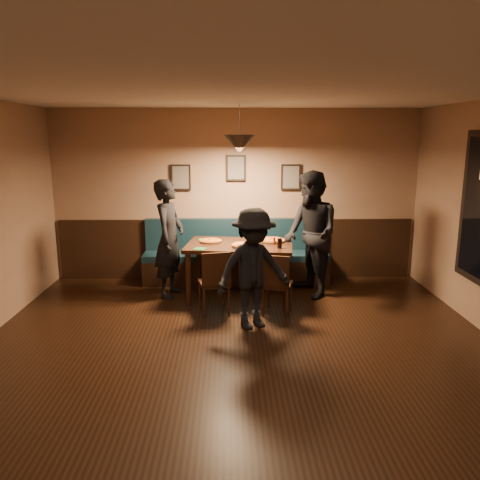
% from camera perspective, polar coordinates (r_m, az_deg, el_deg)
% --- Properties ---
extents(floor, '(7.00, 7.00, 0.00)m').
position_cam_1_polar(floor, '(4.97, 0.11, -15.99)').
color(floor, black).
rests_on(floor, ground).
extents(ceiling, '(7.00, 7.00, 0.00)m').
position_cam_1_polar(ceiling, '(4.40, 0.12, 18.13)').
color(ceiling, silver).
rests_on(ceiling, ground).
extents(wall_back, '(6.00, 0.00, 6.00)m').
position_cam_1_polar(wall_back, '(7.93, -0.49, 5.34)').
color(wall_back, '#8C704F').
rests_on(wall_back, ground).
extents(wainscot, '(5.88, 0.06, 1.00)m').
position_cam_1_polar(wainscot, '(8.06, -0.47, -1.05)').
color(wainscot, black).
rests_on(wainscot, ground).
extents(booth_bench, '(3.00, 0.60, 1.00)m').
position_cam_1_polar(booth_bench, '(7.80, -0.44, -1.50)').
color(booth_bench, '#0F232D').
rests_on(booth_bench, ground).
extents(picture_left, '(0.32, 0.04, 0.42)m').
position_cam_1_polar(picture_left, '(7.91, -7.07, 7.42)').
color(picture_left, black).
rests_on(picture_left, wall_back).
extents(picture_center, '(0.32, 0.04, 0.42)m').
position_cam_1_polar(picture_center, '(7.86, -0.49, 8.58)').
color(picture_center, black).
rests_on(picture_center, wall_back).
extents(picture_right, '(0.32, 0.04, 0.42)m').
position_cam_1_polar(picture_right, '(7.94, 6.08, 7.46)').
color(picture_right, black).
rests_on(picture_right, wall_back).
extents(pendant_lamp, '(0.44, 0.44, 0.25)m').
position_cam_1_polar(pendant_lamp, '(6.81, -0.06, 11.39)').
color(pendant_lamp, black).
rests_on(pendant_lamp, ceiling).
extents(dining_table, '(1.63, 1.15, 0.82)m').
position_cam_1_polar(dining_table, '(7.08, -0.06, -3.69)').
color(dining_table, black).
rests_on(dining_table, floor).
extents(chair_near_left, '(0.47, 0.47, 0.88)m').
position_cam_1_polar(chair_near_left, '(6.48, -3.11, -4.95)').
color(chair_near_left, black).
rests_on(chair_near_left, floor).
extents(chair_near_right, '(0.46, 0.46, 0.84)m').
position_cam_1_polar(chair_near_right, '(6.47, 4.46, -5.16)').
color(chair_near_right, black).
rests_on(chair_near_right, floor).
extents(diner_left, '(0.55, 0.72, 1.75)m').
position_cam_1_polar(diner_left, '(7.14, -8.42, 0.18)').
color(diner_left, black).
rests_on(diner_left, floor).
extents(diner_right, '(0.94, 1.08, 1.87)m').
position_cam_1_polar(diner_right, '(7.13, 8.44, 0.65)').
color(diner_right, black).
rests_on(diner_right, floor).
extents(diner_front, '(1.12, 0.91, 1.51)m').
position_cam_1_polar(diner_front, '(5.89, 1.59, -3.47)').
color(diner_front, black).
rests_on(diner_front, floor).
extents(pizza_a, '(0.41, 0.41, 0.04)m').
position_cam_1_polar(pizza_a, '(7.10, -3.51, -0.10)').
color(pizza_a, orange).
rests_on(pizza_a, dining_table).
extents(pizza_b, '(0.41, 0.41, 0.04)m').
position_cam_1_polar(pizza_b, '(6.81, 0.52, -0.60)').
color(pizza_b, orange).
rests_on(pizza_b, dining_table).
extents(pizza_c, '(0.45, 0.45, 0.04)m').
position_cam_1_polar(pizza_c, '(7.13, 3.82, -0.03)').
color(pizza_c, '#C28724').
rests_on(pizza_c, dining_table).
extents(soda_glass, '(0.08, 0.08, 0.14)m').
position_cam_1_polar(soda_glass, '(6.71, 4.74, -0.38)').
color(soda_glass, black).
rests_on(soda_glass, dining_table).
extents(tabasco_bottle, '(0.03, 0.03, 0.12)m').
position_cam_1_polar(tabasco_bottle, '(6.95, 4.10, -0.01)').
color(tabasco_bottle, '#9F0F05').
rests_on(tabasco_bottle, dining_table).
extents(napkin_a, '(0.21, 0.21, 0.01)m').
position_cam_1_polar(napkin_a, '(7.27, -4.28, 0.06)').
color(napkin_a, '#1B682F').
rests_on(napkin_a, dining_table).
extents(napkin_b, '(0.20, 0.20, 0.01)m').
position_cam_1_polar(napkin_b, '(6.68, -4.80, -1.04)').
color(napkin_b, '#1D6D2F').
rests_on(napkin_b, dining_table).
extents(cutlery_set, '(0.16, 0.09, 0.00)m').
position_cam_1_polar(cutlery_set, '(6.65, 0.04, -1.08)').
color(cutlery_set, silver).
rests_on(cutlery_set, dining_table).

